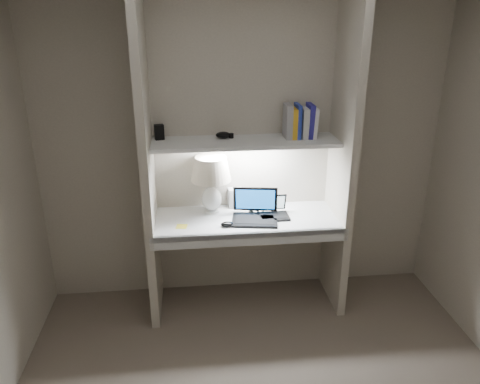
{
  "coord_description": "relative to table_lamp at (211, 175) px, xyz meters",
  "views": [
    {
      "loc": [
        -0.41,
        -2.05,
        2.29
      ],
      "look_at": [
        -0.07,
        1.05,
        1.06
      ],
      "focal_mm": 35.0,
      "sensor_mm": 36.0,
      "label": 1
    }
  ],
  "objects": [
    {
      "name": "alcove_panel_right",
      "position": [
        0.99,
        -0.14,
        0.17
      ],
      "size": [
        0.06,
        0.55,
        2.5
      ],
      "primitive_type": "cube",
      "color": "beige",
      "rests_on": "floor"
    },
    {
      "name": "speaker",
      "position": [
        0.2,
        0.09,
        -0.23
      ],
      "size": [
        0.12,
        0.09,
        0.16
      ],
      "primitive_type": "cube",
      "rotation": [
        0.0,
        0.0,
        0.07
      ],
      "color": "silver",
      "rests_on": "desk"
    },
    {
      "name": "cable_coil",
      "position": [
        0.36,
        -0.02,
        -0.3
      ],
      "size": [
        0.14,
        0.14,
        0.01
      ],
      "primitive_type": "torus",
      "rotation": [
        0.0,
        0.0,
        -0.38
      ],
      "color": "black",
      "rests_on": "desk"
    },
    {
      "name": "alcove_panel_left",
      "position": [
        -0.47,
        -0.14,
        0.17
      ],
      "size": [
        0.06,
        0.55,
        2.5
      ],
      "primitive_type": "cube",
      "color": "beige",
      "rests_on": "floor"
    },
    {
      "name": "desk_apron",
      "position": [
        0.26,
        -0.4,
        -0.36
      ],
      "size": [
        1.46,
        0.03,
        0.1
      ],
      "primitive_type": "cube",
      "color": "silver",
      "rests_on": "desk"
    },
    {
      "name": "book_row",
      "position": [
        0.68,
        0.0,
        0.4
      ],
      "size": [
        0.24,
        0.17,
        0.26
      ],
      "color": "white",
      "rests_on": "shelf"
    },
    {
      "name": "sticky_note",
      "position": [
        -0.24,
        -0.24,
        -0.31
      ],
      "size": [
        0.09,
        0.09,
        0.0
      ],
      "primitive_type": "cube",
      "rotation": [
        0.0,
        0.0,
        -0.15
      ],
      "color": "yellow",
      "rests_on": "desk"
    },
    {
      "name": "desk",
      "position": [
        0.26,
        -0.14,
        -0.33
      ],
      "size": [
        1.4,
        0.55,
        0.04
      ],
      "primitive_type": "cube",
      "color": "white",
      "rests_on": "alcove_panel_left"
    },
    {
      "name": "strip_light",
      "position": [
        0.26,
        -0.04,
        0.25
      ],
      "size": [
        0.6,
        0.04,
        0.02
      ],
      "primitive_type": "cube",
      "color": "white",
      "rests_on": "shelf"
    },
    {
      "name": "laptop_netbook",
      "position": [
        0.47,
        -0.12,
        -0.27
      ],
      "size": [
        0.24,
        0.21,
        0.16
      ],
      "rotation": [
        0.0,
        0.0,
        0.02
      ],
      "color": "black",
      "rests_on": "desk"
    },
    {
      "name": "table_lamp",
      "position": [
        0.0,
        0.0,
        0.0
      ],
      "size": [
        0.31,
        0.31,
        0.46
      ],
      "color": "white",
      "rests_on": "desk"
    },
    {
      "name": "laptop_main",
      "position": [
        0.32,
        -0.16,
        -0.26
      ],
      "size": [
        0.39,
        0.35,
        0.23
      ],
      "rotation": [
        0.0,
        0.0,
        -0.16
      ],
      "color": "black",
      "rests_on": "desk"
    },
    {
      "name": "mouse",
      "position": [
        0.1,
        -0.27,
        -0.29
      ],
      "size": [
        0.1,
        0.07,
        0.04
      ],
      "primitive_type": "ellipsoid",
      "rotation": [
        0.0,
        0.0,
        0.09
      ],
      "color": "black",
      "rests_on": "desk"
    },
    {
      "name": "shelf_box",
      "position": [
        -0.38,
        0.05,
        0.34
      ],
      "size": [
        0.08,
        0.06,
        0.11
      ],
      "primitive_type": "cube",
      "rotation": [
        0.0,
        0.0,
        0.25
      ],
      "color": "black",
      "rests_on": "shelf"
    },
    {
      "name": "shelf",
      "position": [
        0.26,
        -0.04,
        0.27
      ],
      "size": [
        1.4,
        0.36,
        0.03
      ],
      "primitive_type": "cube",
      "color": "silver",
      "rests_on": "back_wall"
    },
    {
      "name": "back_wall",
      "position": [
        0.26,
        0.14,
        0.17
      ],
      "size": [
        3.2,
        0.01,
        2.5
      ],
      "primitive_type": "cube",
      "color": "beige",
      "rests_on": "floor"
    },
    {
      "name": "shelf_gadget",
      "position": [
        0.1,
        0.03,
        0.31
      ],
      "size": [
        0.11,
        0.08,
        0.05
      ],
      "primitive_type": "ellipsoid",
      "rotation": [
        0.0,
        0.0,
        -0.0
      ],
      "color": "black",
      "rests_on": "shelf"
    }
  ]
}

